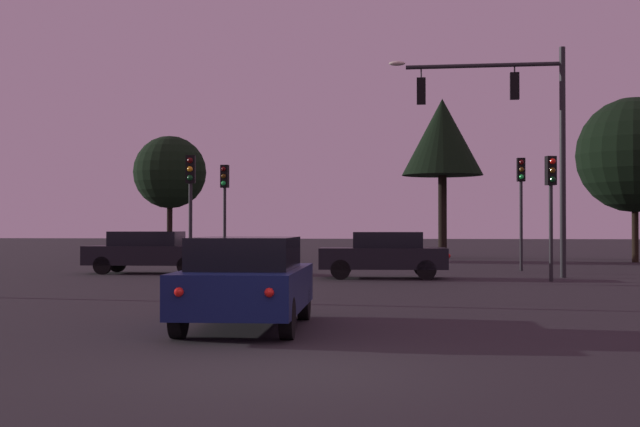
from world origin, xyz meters
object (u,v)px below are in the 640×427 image
object	(u,v)px
traffic_light_median	(551,192)
traffic_light_far_side	(190,191)
car_nearside_lane	(247,281)
tree_left_far	(170,172)
traffic_light_corner_left	(521,191)
tree_behind_sign	(635,155)
tree_center_horizon	(442,138)
car_crossing_left	(150,251)
traffic_signal_mast_arm	(515,121)
car_crossing_right	(384,254)
traffic_light_corner_right	(225,195)

from	to	relation	value
traffic_light_median	traffic_light_far_side	bearing A→B (deg)	-179.28
car_nearside_lane	tree_left_far	size ratio (longest dim) A/B	0.67
car_nearside_lane	traffic_light_corner_left	bearing A→B (deg)	70.91
tree_behind_sign	tree_center_horizon	distance (m)	10.14
car_crossing_left	traffic_signal_mast_arm	bearing A→B (deg)	-3.63
tree_center_horizon	car_crossing_right	bearing A→B (deg)	-97.30
car_crossing_left	car_crossing_right	bearing A→B (deg)	-12.80
traffic_signal_mast_arm	traffic_light_corner_right	distance (m)	11.73
traffic_light_far_side	car_crossing_right	distance (m)	6.63
traffic_signal_mast_arm	traffic_light_corner_left	distance (m)	4.79
traffic_light_corner_left	tree_behind_sign	world-z (taller)	tree_behind_sign
traffic_signal_mast_arm	traffic_light_far_side	size ratio (longest dim) A/B	1.92
traffic_signal_mast_arm	car_crossing_right	xyz separation A→B (m)	(-4.36, -1.12, -4.45)
traffic_light_corner_left	car_nearside_lane	xyz separation A→B (m)	(-6.71, -19.40, -2.27)
traffic_light_far_side	car_crossing_left	distance (m)	4.37
tree_behind_sign	traffic_signal_mast_arm	bearing A→B (deg)	-118.56
tree_center_horizon	car_nearside_lane	bearing A→B (deg)	-97.12
car_crossing_right	tree_behind_sign	xyz separation A→B (m)	(11.28, 13.83, 4.30)
car_crossing_right	tree_behind_sign	size ratio (longest dim) A/B	0.55
traffic_light_corner_right	traffic_light_far_side	size ratio (longest dim) A/B	1.03
traffic_light_corner_right	tree_behind_sign	size ratio (longest dim) A/B	0.53
traffic_light_corner_left	traffic_light_median	xyz separation A→B (m)	(0.18, -6.32, -0.30)
traffic_light_median	tree_center_horizon	size ratio (longest dim) A/B	0.45
car_nearside_lane	tree_left_far	bearing A→B (deg)	109.05
traffic_light_corner_left	car_crossing_right	bearing A→B (deg)	-133.21
tree_behind_sign	car_crossing_left	bearing A→B (deg)	-149.05
traffic_light_corner_left	car_crossing_right	world-z (taller)	traffic_light_corner_left
traffic_light_median	traffic_light_corner_left	bearing A→B (deg)	91.66
car_crossing_right	tree_left_far	size ratio (longest dim) A/B	0.67
traffic_light_corner_left	car_nearside_lane	distance (m)	20.65
car_nearside_lane	traffic_light_far_side	bearing A→B (deg)	109.22
traffic_signal_mast_arm	car_nearside_lane	size ratio (longest dim) A/B	1.78
car_crossing_right	tree_center_horizon	world-z (taller)	tree_center_horizon
traffic_light_corner_left	car_nearside_lane	bearing A→B (deg)	-109.09
traffic_light_corner_left	traffic_light_far_side	world-z (taller)	traffic_light_corner_left
car_nearside_lane	car_crossing_right	size ratio (longest dim) A/B	1.00
traffic_signal_mast_arm	car_nearside_lane	distance (m)	16.93
traffic_signal_mast_arm	traffic_light_corner_left	world-z (taller)	traffic_signal_mast_arm
traffic_signal_mast_arm	car_nearside_lane	world-z (taller)	traffic_signal_mast_arm
car_nearside_lane	tree_behind_sign	distance (m)	31.05
traffic_signal_mast_arm	traffic_light_median	distance (m)	3.35
traffic_light_corner_left	traffic_light_median	bearing A→B (deg)	-88.34
traffic_signal_mast_arm	tree_behind_sign	size ratio (longest dim) A/B	0.98
traffic_light_corner_left	traffic_light_corner_right	size ratio (longest dim) A/B	1.05
tree_behind_sign	tree_center_horizon	size ratio (longest dim) A/B	0.91
traffic_light_far_side	traffic_light_corner_left	bearing A→B (deg)	29.93
traffic_light_median	car_crossing_left	xyz separation A→B (m)	(-13.75, 2.92, -1.97)
car_crossing_right	tree_center_horizon	bearing A→B (deg)	82.70
traffic_signal_mast_arm	tree_behind_sign	world-z (taller)	tree_behind_sign
car_nearside_lane	traffic_light_corner_right	bearing A→B (deg)	104.16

